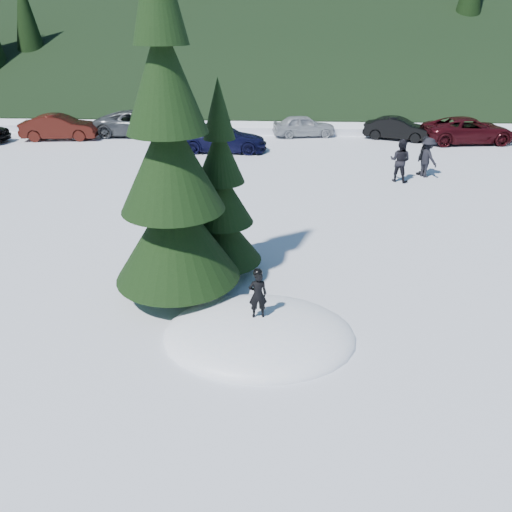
# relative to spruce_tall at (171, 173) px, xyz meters

# --- Properties ---
(ground) EXTENTS (200.00, 200.00, 0.00)m
(ground) POSITION_rel_spruce_tall_xyz_m (2.20, -1.80, -3.32)
(ground) COLOR white
(ground) RESTS_ON ground
(snow_mound) EXTENTS (4.48, 3.52, 0.96)m
(snow_mound) POSITION_rel_spruce_tall_xyz_m (2.20, -1.80, -3.32)
(snow_mound) COLOR white
(snow_mound) RESTS_ON ground
(spruce_tall) EXTENTS (3.20, 3.20, 8.60)m
(spruce_tall) POSITION_rel_spruce_tall_xyz_m (0.00, 0.00, 0.00)
(spruce_tall) COLOR black
(spruce_tall) RESTS_ON ground
(spruce_short) EXTENTS (2.20, 2.20, 5.37)m
(spruce_short) POSITION_rel_spruce_tall_xyz_m (1.00, 1.40, -1.22)
(spruce_short) COLOR black
(spruce_short) RESTS_ON ground
(child_skier) EXTENTS (0.46, 0.34, 1.15)m
(child_skier) POSITION_rel_spruce_tall_xyz_m (2.16, -1.71, -2.26)
(child_skier) COLOR black
(child_skier) RESTS_ON snow_mound
(adult_0) EXTENTS (1.15, 1.06, 1.89)m
(adult_0) POSITION_rel_spruce_tall_xyz_m (7.84, 10.69, -2.37)
(adult_0) COLOR black
(adult_0) RESTS_ON ground
(adult_1) EXTENTS (1.02, 1.11, 1.82)m
(adult_1) POSITION_rel_spruce_tall_xyz_m (9.19, 11.82, -2.41)
(adult_1) COLOR black
(adult_1) RESTS_ON ground
(adult_2) EXTENTS (1.13, 1.34, 1.80)m
(adult_2) POSITION_rel_spruce_tall_xyz_m (9.24, 11.48, -2.42)
(adult_2) COLOR black
(adult_2) RESTS_ON ground
(car_1) EXTENTS (4.62, 2.06, 1.47)m
(car_1) POSITION_rel_spruce_tall_xyz_m (-10.82, 18.29, -2.58)
(car_1) COLOR #350E09
(car_1) RESTS_ON ground
(car_2) EXTENTS (5.52, 2.65, 1.52)m
(car_2) POSITION_rel_spruce_tall_xyz_m (-6.27, 19.65, -2.56)
(car_2) COLOR #45494C
(car_2) RESTS_ON ground
(car_3) EXTENTS (4.99, 2.09, 1.44)m
(car_3) POSITION_rel_spruce_tall_xyz_m (-0.76, 15.88, -2.60)
(car_3) COLOR black
(car_3) RESTS_ON ground
(car_4) EXTENTS (4.03, 2.18, 1.30)m
(car_4) POSITION_rel_spruce_tall_xyz_m (3.89, 19.95, -2.67)
(car_4) COLOR #9EA2A6
(car_4) RESTS_ON ground
(car_5) EXTENTS (4.20, 2.65, 1.31)m
(car_5) POSITION_rel_spruce_tall_xyz_m (9.52, 19.38, -2.67)
(car_5) COLOR black
(car_5) RESTS_ON ground
(car_6) EXTENTS (5.52, 3.02, 1.47)m
(car_6) POSITION_rel_spruce_tall_xyz_m (13.49, 18.74, -2.59)
(car_6) COLOR #34090E
(car_6) RESTS_ON ground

